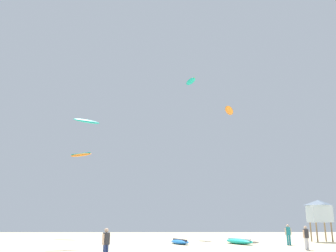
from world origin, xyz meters
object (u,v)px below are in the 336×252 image
kite_grounded_mid (239,241)px  lifeguard_tower (319,211)px  kite_aloft_5 (191,81)px  kite_grounded_near (180,242)px  person_foreground (106,242)px  person_left (288,233)px  kite_aloft_4 (87,121)px  kite_aloft_2 (229,110)px  kite_aloft_0 (81,155)px  person_midground (306,236)px

kite_grounded_mid → lifeguard_tower: bearing=21.4°
kite_aloft_5 → kite_grounded_near: bearing=-98.8°
person_foreground → person_left: bearing=78.4°
kite_grounded_near → kite_aloft_4: (-8.63, -1.93, 10.75)m
person_foreground → person_left: 19.01m
person_foreground → kite_aloft_5: (7.16, 32.06, 21.72)m
person_left → kite_grounded_near: size_ratio=0.45×
kite_grounded_near → kite_aloft_2: (7.22, 11.37, 16.02)m
kite_aloft_0 → kite_aloft_5: kite_aloft_5 is taller
person_foreground → kite_aloft_5: size_ratio=0.54×
person_foreground → kite_aloft_5: bearing=112.4°
person_foreground → kite_aloft_0: (-8.15, 29.18, 9.81)m
person_foreground → kite_aloft_2: kite_aloft_2 is taller
person_midground → lifeguard_tower: 12.72m
kite_grounded_mid → kite_aloft_4: kite_aloft_4 is taller
person_left → kite_grounded_near: 9.54m
person_midground → person_left: 5.72m
kite_aloft_0 → kite_aloft_4: bearing=-76.1°
person_midground → kite_aloft_2: bearing=158.3°
person_foreground → kite_grounded_mid: (9.88, 14.90, -0.68)m
kite_grounded_near → kite_grounded_mid: kite_grounded_mid is taller
person_left → kite_aloft_2: size_ratio=0.43×
person_left → lifeguard_tower: 7.78m
kite_aloft_4 → kite_aloft_5: kite_aloft_5 is taller
kite_aloft_5 → kite_grounded_mid: bearing=-81.0°
person_foreground → kite_aloft_0: size_ratio=0.44×
kite_aloft_4 → person_foreground: bearing=-72.3°
kite_grounded_near → kite_aloft_2: kite_aloft_2 is taller
kite_aloft_0 → kite_aloft_2: 20.81m
kite_aloft_2 → kite_grounded_near: bearing=-122.4°
kite_aloft_0 → kite_aloft_4: kite_aloft_4 is taller
kite_aloft_0 → kite_aloft_2: kite_aloft_2 is taller
kite_grounded_mid → kite_aloft_4: bearing=-172.1°
person_foreground → lifeguard_tower: lifeguard_tower is taller
person_left → kite_aloft_5: size_ratio=0.58×
person_left → kite_grounded_mid: size_ratio=0.38×
kite_aloft_0 → kite_aloft_2: size_ratio=0.90×
person_midground → kite_aloft_4: 20.75m
lifeguard_tower → kite_aloft_5: size_ratio=1.39×
kite_grounded_mid → kite_aloft_5: size_ratio=1.55×
kite_grounded_mid → kite_aloft_2: 19.69m
kite_aloft_4 → lifeguard_tower: bearing=13.4°
kite_grounded_mid → kite_aloft_5: bearing=99.0°
person_left → kite_aloft_5: kite_aloft_5 is taller
person_left → kite_grounded_mid: (-3.93, 1.84, -0.76)m
kite_grounded_mid → kite_grounded_near: bearing=-179.9°
person_foreground → kite_grounded_near: size_ratio=0.42×
kite_aloft_4 → person_left: bearing=0.3°
person_foreground → kite_aloft_4: (-4.14, 12.96, 10.02)m
person_left → person_midground: bearing=-12.9°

